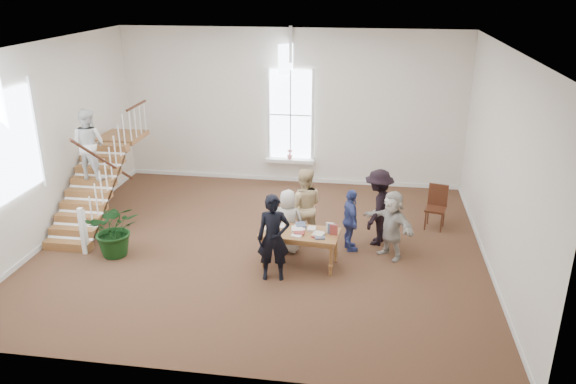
% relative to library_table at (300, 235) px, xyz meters
% --- Properties ---
extents(ground, '(10.00, 10.00, 0.00)m').
position_rel_library_table_xyz_m(ground, '(-0.95, 0.74, -0.69)').
color(ground, '#46301B').
rests_on(ground, ground).
extents(room_shell, '(10.49, 10.00, 10.00)m').
position_rel_library_table_xyz_m(room_shell, '(-0.95, 5.13, -0.29)').
color(room_shell, silver).
rests_on(room_shell, ground).
extents(staircase, '(1.10, 4.10, 2.92)m').
position_rel_library_table_xyz_m(staircase, '(-5.30, 1.49, 0.93)').
color(staircase, brown).
rests_on(staircase, ground).
extents(library_table, '(1.72, 0.97, 0.84)m').
position_rel_library_table_xyz_m(library_table, '(0.00, 0.00, 0.00)').
color(library_table, brown).
rests_on(library_table, ground).
extents(police_officer, '(0.72, 0.53, 1.82)m').
position_rel_library_table_xyz_m(police_officer, '(-0.44, -0.65, 0.22)').
color(police_officer, black).
rests_on(police_officer, ground).
extents(elderly_woman, '(0.72, 0.48, 1.46)m').
position_rel_library_table_xyz_m(elderly_woman, '(-0.34, 0.60, 0.04)').
color(elderly_woman, beige).
rests_on(elderly_woman, ground).
extents(person_yellow, '(0.93, 0.76, 1.81)m').
position_rel_library_table_xyz_m(person_yellow, '(-0.04, 1.10, 0.21)').
color(person_yellow, '#D7BB86').
rests_on(person_yellow, ground).
extents(woman_cluster_a, '(0.60, 0.92, 1.45)m').
position_rel_library_table_xyz_m(woman_cluster_a, '(1.04, 0.86, 0.03)').
color(woman_cluster_a, '#374486').
rests_on(woman_cluster_a, ground).
extents(woman_cluster_b, '(0.95, 1.29, 1.79)m').
position_rel_library_table_xyz_m(woman_cluster_b, '(1.64, 1.31, 0.20)').
color(woman_cluster_b, black).
rests_on(woman_cluster_b, ground).
extents(woman_cluster_c, '(1.33, 1.34, 1.54)m').
position_rel_library_table_xyz_m(woman_cluster_c, '(1.94, 0.66, 0.08)').
color(woman_cluster_c, '#B8B1A5').
rests_on(woman_cluster_c, ground).
extents(floor_plant, '(1.37, 1.26, 1.26)m').
position_rel_library_table_xyz_m(floor_plant, '(-4.07, -0.15, -0.07)').
color(floor_plant, black).
rests_on(floor_plant, ground).
extents(side_chair, '(0.57, 0.57, 1.09)m').
position_rel_library_table_xyz_m(side_chair, '(3.07, 2.44, -0.08)').
color(side_chair, '#371D0F').
rests_on(side_chair, ground).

